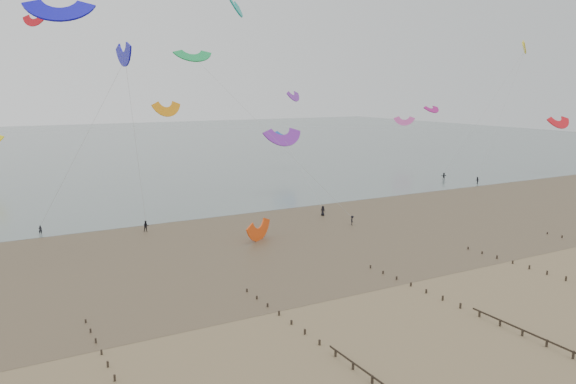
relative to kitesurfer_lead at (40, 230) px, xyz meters
name	(u,v)px	position (x,y,z in m)	size (l,w,h in m)	color
ground	(408,304)	(32.14, -52.26, -0.77)	(500.00, 500.00, 0.00)	brown
sea_and_shore	(244,237)	(28.06, -17.85, -0.76)	(500.00, 665.00, 0.03)	#475654
kitesurfer_lead	(40,230)	(0.00, 0.00, 0.00)	(0.56, 0.37, 1.54)	black
kitesurfers	(336,201)	(55.14, -4.03, 0.12)	(142.54, 30.19, 1.88)	black
grounded_kite	(259,240)	(29.57, -20.52, -0.77)	(6.09, 3.19, 4.64)	#EE480F
kites_airborne	(93,99)	(15.89, 34.73, 20.39)	(226.43, 128.12, 40.26)	orange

